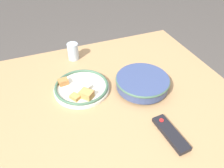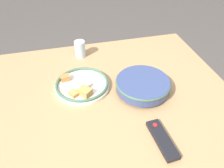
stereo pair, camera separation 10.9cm
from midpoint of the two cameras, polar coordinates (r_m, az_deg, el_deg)
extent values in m
cube|color=tan|center=(1.09, 3.31, -3.89)|extent=(1.20, 1.05, 0.04)
cylinder|color=tan|center=(1.81, 14.89, 0.67)|extent=(0.06, 0.06, 0.67)
cylinder|color=tan|center=(1.66, -19.74, -4.91)|extent=(0.06, 0.06, 0.67)
cylinder|color=#384775|center=(1.12, 10.68, -1.65)|extent=(0.12, 0.12, 0.01)
cylinder|color=#384775|center=(1.09, 10.89, -0.37)|extent=(0.26, 0.26, 0.05)
cylinder|color=#B75B23|center=(1.10, 10.86, -0.53)|extent=(0.24, 0.24, 0.05)
torus|color=#42664C|center=(1.08, 11.01, 0.38)|extent=(0.27, 0.27, 0.01)
cylinder|color=silver|center=(1.12, -5.01, -0.58)|extent=(0.28, 0.28, 0.02)
torus|color=#42664C|center=(1.11, -5.06, 0.05)|extent=(0.27, 0.27, 0.01)
cube|color=tan|center=(1.05, -4.12, -2.15)|extent=(0.08, 0.08, 0.03)
cube|color=#B2753D|center=(1.14, -9.49, 1.49)|extent=(0.05, 0.04, 0.03)
cube|color=silver|center=(1.10, -3.99, -0.25)|extent=(0.05, 0.06, 0.02)
cube|color=tan|center=(1.05, -7.09, -2.61)|extent=(0.06, 0.06, 0.02)
cube|color=black|center=(0.93, 16.40, -13.91)|extent=(0.07, 0.19, 0.02)
cylinder|color=red|center=(0.95, 14.49, -10.49)|extent=(0.02, 0.02, 0.00)
cylinder|color=silver|center=(1.34, -6.02, 9.01)|extent=(0.06, 0.06, 0.10)
camera|label=1|loc=(0.05, -87.14, 2.42)|focal=35.00mm
camera|label=2|loc=(0.05, 92.86, -2.42)|focal=35.00mm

